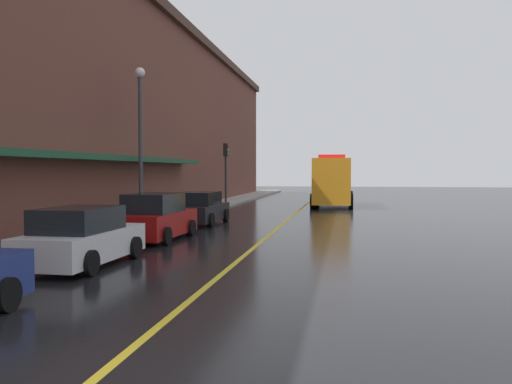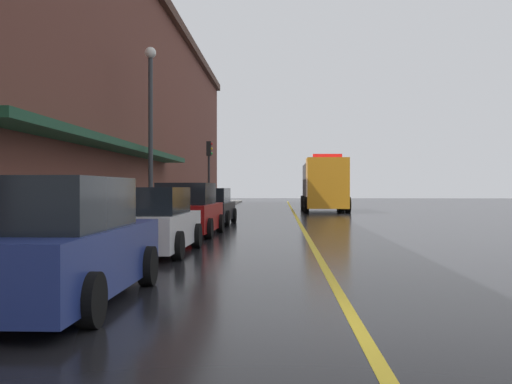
{
  "view_description": "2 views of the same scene",
  "coord_description": "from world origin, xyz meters",
  "px_view_note": "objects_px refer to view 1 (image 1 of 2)",
  "views": [
    {
      "loc": [
        3.06,
        -6.16,
        2.58
      ],
      "look_at": [
        -0.59,
        15.52,
        1.7
      ],
      "focal_mm": 38.1,
      "sensor_mm": 36.0,
      "label": 1
    },
    {
      "loc": [
        -0.89,
        -7.04,
        1.59
      ],
      "look_at": [
        -2.09,
        23.94,
        1.35
      ],
      "focal_mm": 42.68,
      "sensor_mm": 36.0,
      "label": 2
    }
  ],
  "objects_px": {
    "parking_meter_0": "(138,208)",
    "parking_meter_1": "(81,218)",
    "parked_car_1": "(82,238)",
    "traffic_light_near": "(226,162)",
    "parked_car_2": "(156,218)",
    "parked_car_3": "(200,209)",
    "street_lamp_left": "(140,129)",
    "utility_truck": "(333,182)"
  },
  "relations": [
    {
      "from": "parking_meter_0",
      "to": "parking_meter_1",
      "type": "distance_m",
      "value": 4.79
    },
    {
      "from": "parked_car_1",
      "to": "traffic_light_near",
      "type": "height_order",
      "value": "traffic_light_near"
    },
    {
      "from": "parking_meter_0",
      "to": "parking_meter_1",
      "type": "height_order",
      "value": "same"
    },
    {
      "from": "parked_car_2",
      "to": "parked_car_1",
      "type": "bearing_deg",
      "value": -178.87
    },
    {
      "from": "parked_car_2",
      "to": "parking_meter_0",
      "type": "bearing_deg",
      "value": 40.18
    },
    {
      "from": "parked_car_3",
      "to": "street_lamp_left",
      "type": "bearing_deg",
      "value": 142.14
    },
    {
      "from": "utility_truck",
      "to": "parking_meter_0",
      "type": "relative_size",
      "value": 5.98
    },
    {
      "from": "parked_car_1",
      "to": "utility_truck",
      "type": "distance_m",
      "value": 26.42
    },
    {
      "from": "parked_car_1",
      "to": "parking_meter_1",
      "type": "height_order",
      "value": "parked_car_1"
    },
    {
      "from": "utility_truck",
      "to": "parked_car_1",
      "type": "bearing_deg",
      "value": -13.1
    },
    {
      "from": "parked_car_1",
      "to": "parked_car_3",
      "type": "bearing_deg",
      "value": 0.53
    },
    {
      "from": "street_lamp_left",
      "to": "traffic_light_near",
      "type": "bearing_deg",
      "value": 87.32
    },
    {
      "from": "street_lamp_left",
      "to": "parking_meter_0",
      "type": "bearing_deg",
      "value": -72.22
    },
    {
      "from": "street_lamp_left",
      "to": "traffic_light_near",
      "type": "xyz_separation_m",
      "value": [
        0.66,
        14.11,
        -1.24
      ]
    },
    {
      "from": "street_lamp_left",
      "to": "parked_car_1",
      "type": "bearing_deg",
      "value": -78.06
    },
    {
      "from": "parking_meter_0",
      "to": "street_lamp_left",
      "type": "relative_size",
      "value": 0.19
    },
    {
      "from": "utility_truck",
      "to": "parking_meter_0",
      "type": "height_order",
      "value": "utility_truck"
    },
    {
      "from": "parking_meter_1",
      "to": "parked_car_3",
      "type": "bearing_deg",
      "value": 81.18
    },
    {
      "from": "parked_car_2",
      "to": "parked_car_3",
      "type": "relative_size",
      "value": 1.01
    },
    {
      "from": "parked_car_2",
      "to": "street_lamp_left",
      "type": "relative_size",
      "value": 0.64
    },
    {
      "from": "utility_truck",
      "to": "parked_car_2",
      "type": "bearing_deg",
      "value": -16.35
    },
    {
      "from": "parked_car_2",
      "to": "traffic_light_near",
      "type": "distance_m",
      "value": 17.99
    },
    {
      "from": "traffic_light_near",
      "to": "parked_car_1",
      "type": "bearing_deg",
      "value": -86.85
    },
    {
      "from": "traffic_light_near",
      "to": "utility_truck",
      "type": "bearing_deg",
      "value": 18.08
    },
    {
      "from": "parked_car_1",
      "to": "parking_meter_0",
      "type": "bearing_deg",
      "value": 11.25
    },
    {
      "from": "parked_car_2",
      "to": "parking_meter_1",
      "type": "distance_m",
      "value": 3.32
    },
    {
      "from": "parking_meter_1",
      "to": "traffic_light_near",
      "type": "xyz_separation_m",
      "value": [
        0.06,
        20.77,
        2.1
      ]
    },
    {
      "from": "parked_car_1",
      "to": "utility_truck",
      "type": "xyz_separation_m",
      "value": [
        6.04,
        25.7,
        0.97
      ]
    },
    {
      "from": "parked_car_2",
      "to": "traffic_light_near",
      "type": "bearing_deg",
      "value": 6.27
    },
    {
      "from": "parking_meter_0",
      "to": "utility_truck",
      "type": "bearing_deg",
      "value": 68.1
    },
    {
      "from": "parked_car_1",
      "to": "street_lamp_left",
      "type": "distance_m",
      "value": 10.09
    },
    {
      "from": "parked_car_1",
      "to": "traffic_light_near",
      "type": "distance_m",
      "value": 23.47
    },
    {
      "from": "parking_meter_1",
      "to": "traffic_light_near",
      "type": "height_order",
      "value": "traffic_light_near"
    },
    {
      "from": "parked_car_2",
      "to": "parking_meter_0",
      "type": "distance_m",
      "value": 2.31
    },
    {
      "from": "parking_meter_1",
      "to": "traffic_light_near",
      "type": "distance_m",
      "value": 20.88
    },
    {
      "from": "street_lamp_left",
      "to": "traffic_light_near",
      "type": "height_order",
      "value": "street_lamp_left"
    },
    {
      "from": "parked_car_1",
      "to": "street_lamp_left",
      "type": "height_order",
      "value": "street_lamp_left"
    },
    {
      "from": "parked_car_3",
      "to": "utility_truck",
      "type": "xyz_separation_m",
      "value": [
        5.98,
        14.08,
        0.99
      ]
    },
    {
      "from": "utility_truck",
      "to": "parking_meter_0",
      "type": "xyz_separation_m",
      "value": [
        -7.39,
        -18.37,
        -0.66
      ]
    },
    {
      "from": "parked_car_3",
      "to": "street_lamp_left",
      "type": "xyz_separation_m",
      "value": [
        -2.01,
        -2.42,
        3.66
      ]
    },
    {
      "from": "parked_car_2",
      "to": "parked_car_3",
      "type": "height_order",
      "value": "parked_car_2"
    },
    {
      "from": "parking_meter_0",
      "to": "parking_meter_1",
      "type": "xyz_separation_m",
      "value": [
        0.0,
        -4.79,
        0.0
      ]
    }
  ]
}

